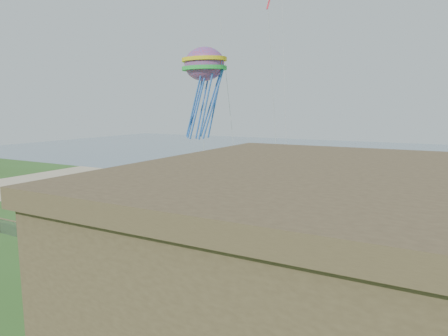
{
  "coord_description": "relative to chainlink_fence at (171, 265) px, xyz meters",
  "views": [
    {
      "loc": [
        12.1,
        -10.29,
        8.77
      ],
      "look_at": [
        2.11,
        8.0,
        5.63
      ],
      "focal_mm": 32.0,
      "sensor_mm": 36.0,
      "label": 1
    }
  ],
  "objects": [
    {
      "name": "sand_beach",
      "position": [
        0.0,
        16.0,
        -0.55
      ],
      "size": [
        72.0,
        20.0,
        0.02
      ],
      "primitive_type": "cube",
      "color": "tan",
      "rests_on": "ground"
    },
    {
      "name": "ocean",
      "position": [
        0.0,
        60.0,
        -0.55
      ],
      "size": [
        160.0,
        68.0,
        0.02
      ],
      "primitive_type": "cube",
      "color": "slate",
      "rests_on": "ground"
    },
    {
      "name": "chainlink_fence",
      "position": [
        0.0,
        0.0,
        0.0
      ],
      "size": [
        36.2,
        0.2,
        1.25
      ],
      "primitive_type": null,
      "color": "brown",
      "rests_on": "ground"
    },
    {
      "name": "octopus_kite",
      "position": [
        -1.69,
        6.27,
        9.36
      ],
      "size": [
        3.57,
        2.87,
        6.49
      ],
      "primitive_type": null,
      "rotation": [
        0.0,
        0.0,
        -0.23
      ],
      "color": "red"
    },
    {
      "name": "ground",
      "position": [
        0.0,
        -6.0,
        -0.55
      ],
      "size": [
        160.0,
        160.0,
        0.0
      ],
      "primitive_type": "plane",
      "color": "#30501B",
      "rests_on": "ground"
    },
    {
      "name": "picnic_table",
      "position": [
        7.6,
        -1.0,
        -0.15
      ],
      "size": [
        1.97,
        1.52,
        0.81
      ],
      "primitive_type": null,
      "rotation": [
        0.0,
        0.0,
        0.04
      ],
      "color": "brown",
      "rests_on": "ground"
    }
  ]
}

